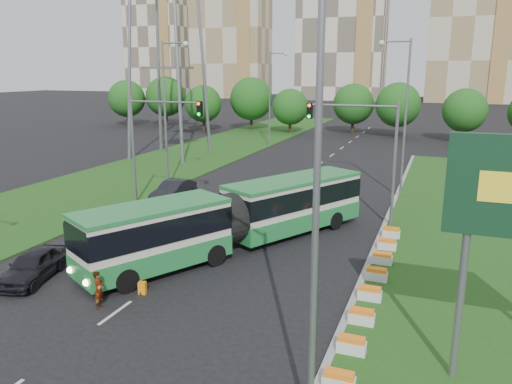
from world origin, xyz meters
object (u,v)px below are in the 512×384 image
at_px(articulated_bus, 231,216).
at_px(car_left_near, 33,265).
at_px(traffic_mast_median, 369,142).
at_px(shopping_trolley, 142,288).
at_px(pedestrian, 99,290).
at_px(car_left_far, 173,191).
at_px(traffic_mast_left, 152,134).

height_order(articulated_bus, car_left_near, articulated_bus).
distance_m(traffic_mast_median, shopping_trolley, 16.83).
xyz_separation_m(pedestrian, shopping_trolley, (0.93, 1.78, -0.54)).
xyz_separation_m(car_left_far, pedestrian, (5.99, -16.68, 0.04)).
relative_size(articulated_bus, car_left_near, 4.21).
xyz_separation_m(car_left_near, pedestrian, (4.78, -1.28, 0.09)).
bearing_deg(shopping_trolley, articulated_bus, 64.87).
bearing_deg(articulated_bus, traffic_mast_left, 174.47).
xyz_separation_m(articulated_bus, car_left_near, (-7.02, -7.56, -1.09)).
bearing_deg(pedestrian, articulated_bus, -25.73).
distance_m(traffic_mast_left, articulated_bus, 11.18).
xyz_separation_m(traffic_mast_left, car_left_far, (0.51, 1.84, -4.57)).
relative_size(traffic_mast_left, pedestrian, 4.90).
bearing_deg(shopping_trolley, car_left_near, 170.37).
bearing_deg(articulated_bus, car_left_near, -103.97).
xyz_separation_m(traffic_mast_median, articulated_bus, (-6.41, -7.00, -3.53)).
bearing_deg(car_left_far, articulated_bus, -43.61).
height_order(car_left_near, car_left_far, car_left_far).
relative_size(pedestrian, shopping_trolley, 2.89).
distance_m(traffic_mast_median, car_left_near, 20.34).
distance_m(articulated_bus, car_left_far, 11.41).
xyz_separation_m(traffic_mast_left, articulated_bus, (8.74, -6.00, -3.53)).
bearing_deg(pedestrian, traffic_mast_left, 12.14).
relative_size(car_left_near, car_left_far, 0.91).
bearing_deg(traffic_mast_median, pedestrian, -118.64).
distance_m(traffic_mast_left, car_left_near, 14.43).
bearing_deg(car_left_near, traffic_mast_left, 83.06).
relative_size(traffic_mast_median, car_left_far, 1.69).
relative_size(articulated_bus, shopping_trolley, 31.94).
bearing_deg(shopping_trolley, traffic_mast_median, 46.61).
bearing_deg(car_left_far, shopping_trolley, -65.09).
relative_size(traffic_mast_left, shopping_trolley, 14.17).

